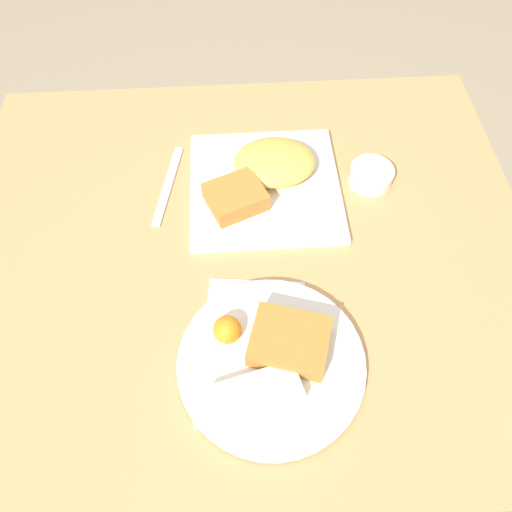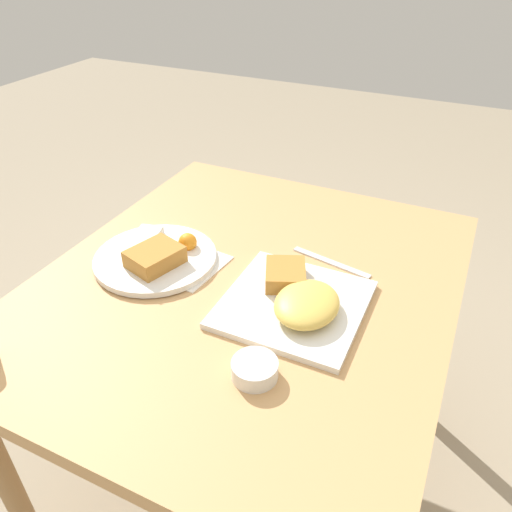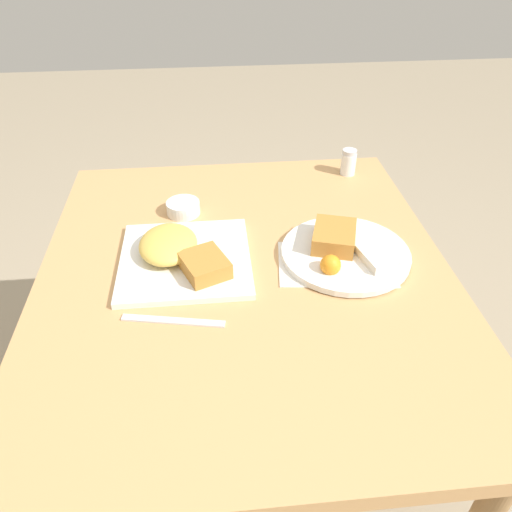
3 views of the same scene
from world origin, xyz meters
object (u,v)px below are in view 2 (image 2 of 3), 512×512
(plate_square_near, at_px, (297,300))
(sauce_ramekin, at_px, (255,369))
(plate_oval_far, at_px, (156,256))
(butter_knife, at_px, (331,262))

(plate_square_near, distance_m, sauce_ramekin, 0.20)
(plate_square_near, height_order, sauce_ramekin, plate_square_near)
(plate_oval_far, xyz_separation_m, butter_knife, (0.17, -0.37, -0.02))
(plate_square_near, distance_m, plate_oval_far, 0.36)
(plate_oval_far, distance_m, butter_knife, 0.41)
(sauce_ramekin, distance_m, butter_knife, 0.39)
(plate_oval_far, bearing_deg, butter_knife, -65.32)
(sauce_ramekin, height_order, butter_knife, sauce_ramekin)
(plate_oval_far, bearing_deg, sauce_ramekin, -121.53)
(plate_oval_far, height_order, sauce_ramekin, plate_oval_far)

